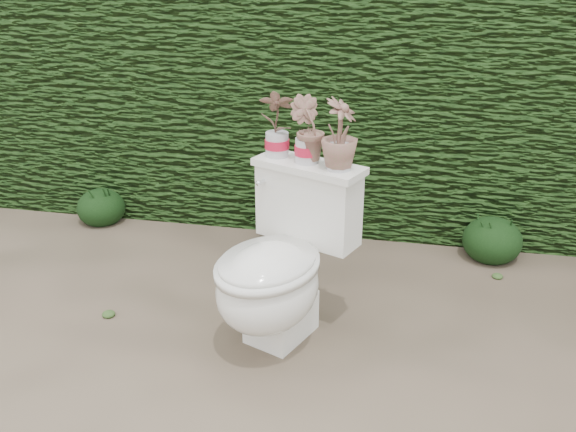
% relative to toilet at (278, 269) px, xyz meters
% --- Properties ---
extents(ground, '(60.00, 60.00, 0.00)m').
position_rel_toilet_xyz_m(ground, '(-0.12, 0.01, -0.36)').
color(ground, '#796853').
rests_on(ground, ground).
extents(hedge, '(8.00, 1.00, 1.60)m').
position_rel_toilet_xyz_m(hedge, '(-0.12, 1.61, 0.44)').
color(hedge, '#294D19').
rests_on(hedge, ground).
extents(toilet, '(0.68, 0.80, 0.78)m').
position_rel_toilet_xyz_m(toilet, '(0.00, 0.00, 0.00)').
color(toilet, white).
rests_on(toilet, ground).
extents(potted_plant_left, '(0.16, 0.11, 0.29)m').
position_rel_toilet_xyz_m(potted_plant_left, '(-0.07, 0.29, 0.57)').
color(potted_plant_left, '#226E26').
rests_on(potted_plant_left, toilet).
extents(potted_plant_center, '(0.18, 0.15, 0.28)m').
position_rel_toilet_xyz_m(potted_plant_center, '(0.08, 0.23, 0.56)').
color(potted_plant_center, '#226E26').
rests_on(potted_plant_center, toilet).
extents(potted_plant_right, '(0.20, 0.20, 0.29)m').
position_rel_toilet_xyz_m(potted_plant_right, '(0.23, 0.16, 0.57)').
color(potted_plant_right, '#226E26').
rests_on(potted_plant_right, toilet).
extents(liriope_clump_1, '(0.31, 0.31, 0.24)m').
position_rel_toilet_xyz_m(liriope_clump_1, '(-1.39, 1.05, -0.23)').
color(liriope_clump_1, '#173312').
rests_on(liriope_clump_1, ground).
extents(liriope_clump_2, '(0.39, 0.39, 0.31)m').
position_rel_toilet_xyz_m(liriope_clump_2, '(-0.13, 1.00, -0.20)').
color(liriope_clump_2, '#173312').
rests_on(liriope_clump_2, ground).
extents(liriope_clump_3, '(0.33, 0.33, 0.27)m').
position_rel_toilet_xyz_m(liriope_clump_3, '(1.02, 1.02, -0.22)').
color(liriope_clump_3, '#173312').
rests_on(liriope_clump_3, ground).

